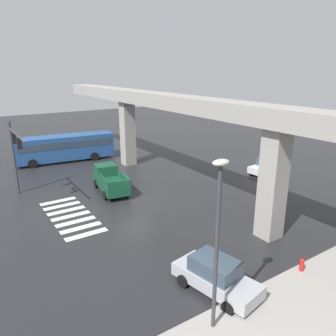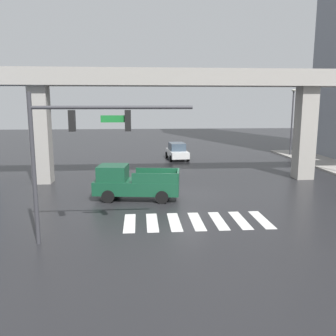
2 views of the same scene
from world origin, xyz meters
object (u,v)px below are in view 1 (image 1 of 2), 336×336
(sedan_silver, at_px, (216,276))
(traffic_signal_mast, at_px, (16,147))
(sedan_white, at_px, (268,166))
(fire_hydrant, at_px, (302,266))
(pickup_truck, at_px, (110,180))
(city_bus, at_px, (65,146))
(street_lamp_near_corner, at_px, (218,229))

(sedan_silver, bearing_deg, traffic_signal_mast, -162.34)
(sedan_silver, bearing_deg, sedan_white, 123.45)
(fire_hydrant, bearing_deg, sedan_white, 136.02)
(pickup_truck, bearing_deg, city_bus, -178.41)
(sedan_silver, relative_size, street_lamp_near_corner, 0.63)
(pickup_truck, relative_size, traffic_signal_mast, 0.82)
(traffic_signal_mast, distance_m, street_lamp_near_corner, 19.56)
(street_lamp_near_corner, bearing_deg, fire_hydrant, 93.59)
(pickup_truck, distance_m, street_lamp_near_corner, 17.74)
(traffic_signal_mast, height_order, street_lamp_near_corner, street_lamp_near_corner)
(pickup_truck, bearing_deg, street_lamp_near_corner, -9.74)
(street_lamp_near_corner, height_order, fire_hydrant, street_lamp_near_corner)
(street_lamp_near_corner, xyz_separation_m, fire_hydrant, (-0.40, 6.38, -4.13))
(traffic_signal_mast, bearing_deg, sedan_silver, 17.66)
(city_bus, distance_m, traffic_signal_mast, 11.98)
(traffic_signal_mast, relative_size, street_lamp_near_corner, 0.90)
(pickup_truck, relative_size, city_bus, 0.48)
(fire_hydrant, bearing_deg, city_bus, -172.46)
(pickup_truck, height_order, street_lamp_near_corner, street_lamp_near_corner)
(city_bus, distance_m, fire_hydrant, 28.75)
(city_bus, height_order, sedan_white, city_bus)
(sedan_white, height_order, fire_hydrant, sedan_white)
(traffic_signal_mast, bearing_deg, sedan_white, 73.88)
(sedan_silver, distance_m, fire_hydrant, 4.93)
(sedan_white, bearing_deg, sedan_silver, -56.55)
(sedan_white, xyz_separation_m, sedan_silver, (11.00, -16.65, 0.00))
(city_bus, bearing_deg, fire_hydrant, 7.54)
(sedan_white, relative_size, fire_hydrant, 5.21)
(city_bus, relative_size, fire_hydrant, 12.95)
(street_lamp_near_corner, distance_m, fire_hydrant, 7.61)
(sedan_white, bearing_deg, city_bus, -135.75)
(sedan_silver, xyz_separation_m, fire_hydrant, (1.36, 4.72, -0.42))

